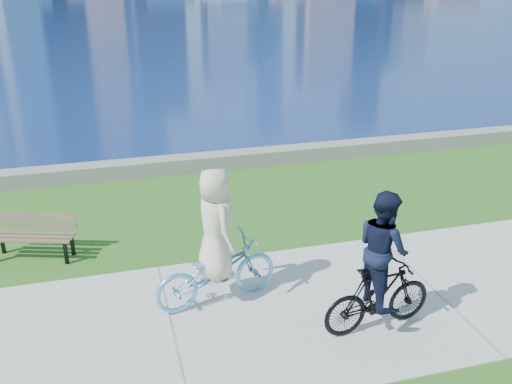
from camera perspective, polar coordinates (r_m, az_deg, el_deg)
ground at (r=8.11m, az=-8.36°, el=-13.54°), size 320.00×320.00×0.00m
concrete_path at (r=8.11m, az=-8.36°, el=-13.48°), size 80.00×3.50×0.02m
seawall at (r=13.56m, az=-11.95°, el=2.34°), size 90.00×0.50×0.35m
park_bench at (r=10.30m, az=-21.38°, el=-3.82°), size 1.48×0.89×0.72m
cyclist_woman at (r=8.22m, az=-4.03°, el=-6.27°), size 1.05×1.98×2.07m
cyclist_man at (r=7.76m, az=12.35°, el=-7.95°), size 0.67×1.66×2.02m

